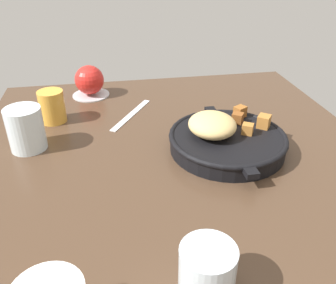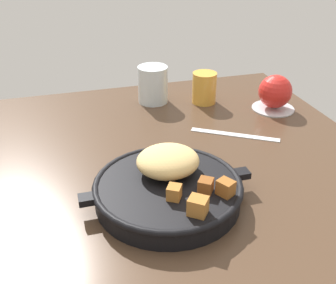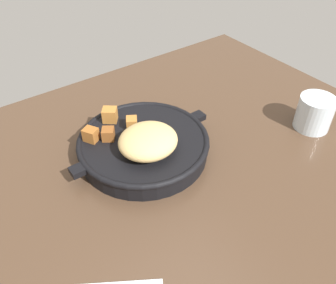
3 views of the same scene
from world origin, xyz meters
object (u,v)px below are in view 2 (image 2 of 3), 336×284
cast_iron_skillet (168,186)px  butter_knife (235,134)px  red_apple (275,91)px  juice_glass_amber (204,88)px  water_glass_tall (153,84)px

cast_iron_skillet → butter_knife: (20.93, 18.76, -2.62)cm
red_apple → juice_glass_amber: 17.92cm
butter_knife → red_apple: bearing=66.5°
butter_knife → water_glass_tall: (-12.92, 23.60, 4.60)cm
red_apple → butter_knife: bearing=-145.5°
cast_iron_skillet → juice_glass_amber: bearing=61.5°
juice_glass_amber → cast_iron_skillet: bearing=-118.5°
juice_glass_amber → butter_knife: bearing=-89.4°
butter_knife → juice_glass_amber: 19.85cm
cast_iron_skillet → butter_knife: size_ratio=1.50×
juice_glass_amber → water_glass_tall: bearing=162.0°
cast_iron_skillet → red_apple: bearing=38.9°
cast_iron_skillet → red_apple: size_ratio=3.59×
red_apple → water_glass_tall: 31.10cm
cast_iron_skillet → butter_knife: 28.23cm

